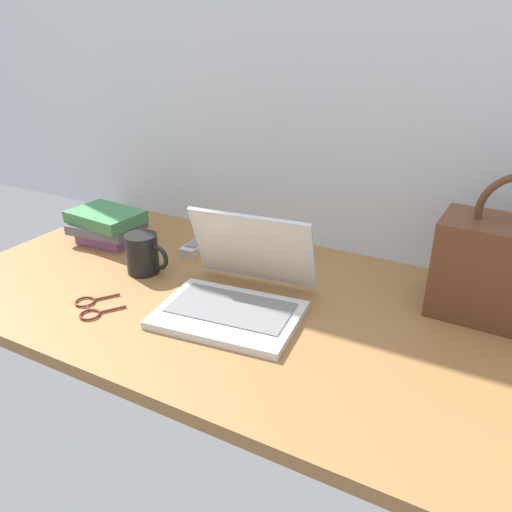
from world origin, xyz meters
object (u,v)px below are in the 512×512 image
remote_control_near (201,243)px  book_stack (107,225)px  laptop (237,291)px  coffee_mug (144,254)px  eyeglasses (89,307)px  handbag (509,271)px

remote_control_near → book_stack: book_stack is taller
laptop → coffee_mug: (-0.31, 0.04, 0.01)m
remote_control_near → eyeglasses: 0.42m
handbag → book_stack: bearing=-175.2°
eyeglasses → handbag: size_ratio=0.41×
handbag → book_stack: 1.08m
remote_control_near → handbag: handbag is taller
book_stack → eyeglasses: bearing=-52.9°
remote_control_near → coffee_mug: bearing=-100.6°
remote_control_near → laptop: bearing=-42.6°
book_stack → laptop: bearing=-15.7°
handbag → remote_control_near: bearing=179.5°
laptop → coffee_mug: 0.31m
coffee_mug → book_stack: (-0.23, 0.11, 0.00)m
coffee_mug → handbag: 0.87m
eyeglasses → handbag: 0.93m
laptop → coffee_mug: laptop is taller
laptop → handbag: size_ratio=1.02×
remote_control_near → book_stack: size_ratio=0.74×
remote_control_near → book_stack: (-0.27, -0.10, 0.04)m
coffee_mug → remote_control_near: bearing=79.4°
laptop → remote_control_near: 0.37m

